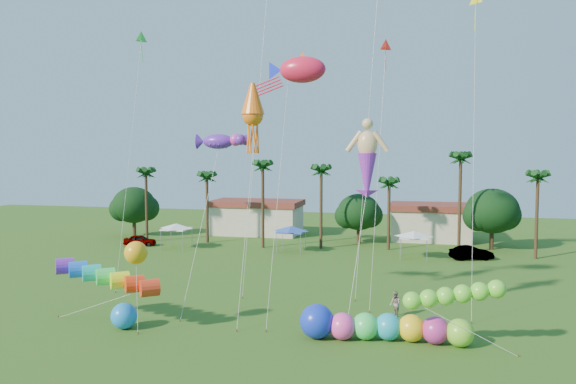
% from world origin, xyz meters
% --- Properties ---
extents(ground, '(160.00, 160.00, 0.00)m').
position_xyz_m(ground, '(0.00, 0.00, 0.00)').
color(ground, '#285116').
rests_on(ground, ground).
extents(tree_line, '(69.46, 8.91, 11.00)m').
position_xyz_m(tree_line, '(3.57, 44.00, 4.28)').
color(tree_line, '#3A2819').
rests_on(tree_line, ground).
extents(buildings_row, '(35.00, 7.00, 4.00)m').
position_xyz_m(buildings_row, '(-3.09, 50.00, 2.00)').
color(buildings_row, beige).
rests_on(buildings_row, ground).
extents(tent_row, '(31.00, 4.00, 0.60)m').
position_xyz_m(tent_row, '(-6.00, 36.33, 2.75)').
color(tent_row, white).
rests_on(tent_row, ground).
extents(car_a, '(4.22, 2.43, 1.35)m').
position_xyz_m(car_a, '(-25.31, 36.81, 0.68)').
color(car_a, '#4C4C54').
rests_on(car_a, ground).
extents(car_b, '(4.81, 2.89, 1.50)m').
position_xyz_m(car_b, '(14.11, 36.81, 0.75)').
color(car_b, '#4C4C54').
rests_on(car_b, ground).
extents(spectator_b, '(1.01, 1.09, 1.80)m').
position_xyz_m(spectator_b, '(6.99, 13.45, 0.90)').
color(spectator_b, gray).
rests_on(spectator_b, ground).
extents(caterpillar_inflatable, '(10.62, 2.73, 2.16)m').
position_xyz_m(caterpillar_inflatable, '(6.20, 8.01, 0.91)').
color(caterpillar_inflatable, '#FF43AA').
rests_on(caterpillar_inflatable, ground).
extents(blue_ball, '(1.73, 1.73, 1.73)m').
position_xyz_m(blue_ball, '(-10.31, 6.55, 0.87)').
color(blue_ball, '#1982E9').
rests_on(blue_ball, ground).
extents(rainbow_tube, '(9.77, 4.89, 3.53)m').
position_xyz_m(rainbow_tube, '(-10.34, 6.20, 2.95)').
color(rainbow_tube, red).
rests_on(rainbow_tube, ground).
extents(green_worm, '(9.01, 2.18, 3.50)m').
position_xyz_m(green_worm, '(8.22, 7.23, 2.84)').
color(green_worm, '#68D930').
rests_on(green_worm, ground).
extents(orange_ball_kite, '(1.75, 1.75, 5.97)m').
position_xyz_m(orange_ball_kite, '(-9.06, 6.00, 5.23)').
color(orange_ball_kite, orange).
rests_on(orange_ball_kite, ground).
extents(merman_kite, '(2.34, 4.28, 13.48)m').
position_xyz_m(merman_kite, '(5.04, 12.15, 10.89)').
color(merman_kite, '#E0B47F').
rests_on(merman_kite, ground).
extents(fish_kite, '(5.22, 6.75, 18.62)m').
position_xyz_m(fish_kite, '(0.22, 13.62, 17.56)').
color(fish_kite, red).
rests_on(fish_kite, ground).
extents(squid_kite, '(2.06, 5.88, 16.68)m').
position_xyz_m(squid_kite, '(-3.18, 12.47, 14.26)').
color(squid_kite, orange).
rests_on(squid_kite, ground).
extents(lobster_kite, '(4.18, 5.96, 13.25)m').
position_xyz_m(lobster_kite, '(-6.22, 13.58, 12.45)').
color(lobster_kite, '#5F24B4').
rests_on(lobster_kite, ground).
extents(delta_kite_red, '(1.34, 3.57, 20.17)m').
position_xyz_m(delta_kite_red, '(5.88, 17.06, 19.17)').
color(delta_kite_red, red).
rests_on(delta_kite_red, ground).
extents(delta_kite_yellow, '(1.17, 5.42, 23.57)m').
position_xyz_m(delta_kite_yellow, '(12.32, 17.72, 22.56)').
color(delta_kite_yellow, '#F2F218').
rests_on(delta_kite_yellow, ground).
extents(delta_kite_green, '(1.32, 4.35, 22.08)m').
position_xyz_m(delta_kite_green, '(-15.10, 18.63, 21.07)').
color(delta_kite_green, '#32D849').
rests_on(delta_kite_green, ground).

